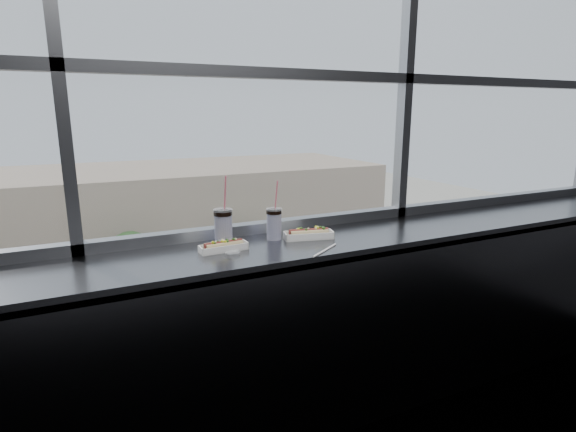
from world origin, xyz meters
name	(u,v)px	position (x,y,z in m)	size (l,w,h in m)	color
wall_back_lower	(265,317)	(0.00, 1.50, 0.55)	(6.00, 6.00, 0.00)	black
window_glass	(259,15)	(0.00, 1.52, 2.30)	(6.00, 6.00, 0.00)	silver
window_mullions	(261,14)	(0.00, 1.50, 2.30)	(6.00, 0.08, 2.40)	gray
counter	(283,249)	(0.00, 1.23, 1.07)	(6.00, 0.55, 0.06)	slate
counter_fascia	(304,358)	(0.00, 0.97, 0.55)	(6.00, 0.04, 1.04)	slate
hotdog_tray_left	(224,246)	(-0.33, 1.24, 1.12)	(0.25, 0.09, 0.06)	white
hotdog_tray_right	(309,234)	(0.17, 1.25, 1.13)	(0.29, 0.15, 0.07)	white
soda_cup_left	(223,226)	(-0.30, 1.33, 1.21)	(0.10, 0.10, 0.38)	white
soda_cup_right	(274,222)	(-0.01, 1.33, 1.20)	(0.09, 0.09, 0.33)	white
loose_straw	(325,250)	(0.14, 1.01, 1.10)	(0.01, 0.01, 0.25)	white
wrapper	(233,252)	(-0.30, 1.16, 1.11)	(0.09, 0.06, 0.02)	silver
plaza_ground	(94,246)	(0.00, 45.00, -11.00)	(120.00, 120.00, 0.00)	#BCB5A4
street_asphalt	(117,367)	(0.00, 21.50, -10.97)	(80.00, 10.00, 0.06)	black
far_sidewalk	(106,307)	(0.00, 29.50, -10.98)	(80.00, 6.00, 0.04)	#BCB5A4
far_building	(93,218)	(0.00, 39.50, -7.00)	(50.00, 14.00, 8.00)	tan
car_far_c	(300,284)	(12.57, 25.50, -10.01)	(5.57, 2.32, 1.86)	#BCBCBC
car_near_d	(309,345)	(8.99, 17.50, -9.89)	(6.29, 2.62, 2.10)	#B1B1B1
car_near_c	(141,385)	(0.70, 17.50, -9.80)	(6.87, 2.86, 2.29)	#681A00
car_near_e	(405,321)	(15.22, 17.50, -9.84)	(6.63, 2.76, 2.21)	#6F61BD
car_far_b	(158,308)	(2.78, 25.50, -9.89)	(6.28, 2.62, 2.09)	maroon
pedestrian_c	(159,288)	(3.48, 28.93, -10.03)	(0.83, 0.62, 1.86)	#66605B
pedestrian_d	(212,275)	(7.32, 29.50, -9.85)	(0.99, 0.74, 2.22)	#66605B
pedestrian_a	(36,297)	(-4.04, 30.50, -9.90)	(0.94, 0.71, 2.12)	#66605B
tree_center	(131,255)	(1.86, 29.50, -7.58)	(3.23, 3.23, 5.04)	#47382B
tree_right	(254,242)	(10.72, 29.50, -7.77)	(3.05, 3.05, 4.76)	#47382B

